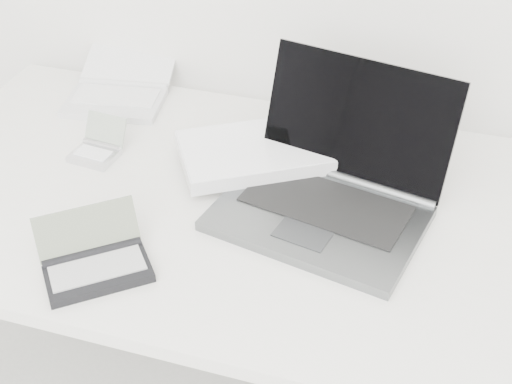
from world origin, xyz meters
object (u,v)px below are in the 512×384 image
(desk, at_px, (276,225))
(palmtop_charcoal, at_px, (95,262))
(laptop_large, at_px, (300,174))
(netbook_open_white, at_px, (119,90))

(desk, height_order, palmtop_charcoal, palmtop_charcoal)
(laptop_large, relative_size, palmtop_charcoal, 2.56)
(palmtop_charcoal, bearing_deg, netbook_open_white, 73.03)
(desk, distance_m, palmtop_charcoal, 0.38)
(desk, distance_m, netbook_open_white, 0.59)
(laptop_large, bearing_deg, palmtop_charcoal, -118.93)
(desk, xyz_separation_m, laptop_large, (0.03, 0.07, 0.09))
(netbook_open_white, height_order, palmtop_charcoal, palmtop_charcoal)
(netbook_open_white, bearing_deg, desk, -41.36)
(desk, xyz_separation_m, palmtop_charcoal, (-0.26, -0.27, 0.07))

